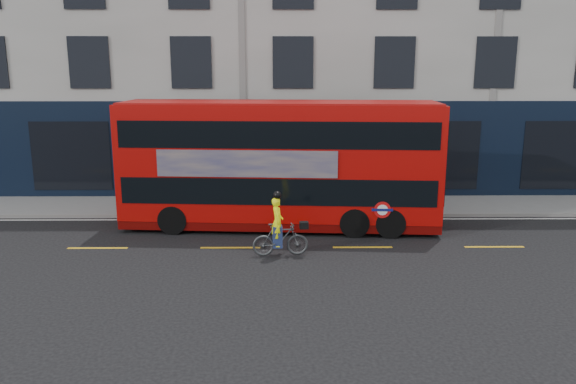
{
  "coord_description": "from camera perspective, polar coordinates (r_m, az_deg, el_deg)",
  "views": [
    {
      "loc": [
        1.58,
        -14.66,
        5.34
      ],
      "look_at": [
        1.74,
        1.3,
        1.77
      ],
      "focal_mm": 35.0,
      "sensor_mm": 36.0,
      "label": 1
    }
  ],
  "objects": [
    {
      "name": "lane_dashes",
      "position": [
        17.09,
        -5.88,
        -5.65
      ],
      "size": [
        58.0,
        0.12,
        0.01
      ],
      "primitive_type": null,
      "color": "gold",
      "rests_on": "ground"
    },
    {
      "name": "road_edge_line",
      "position": [
        20.14,
        -5.05,
        -2.8
      ],
      "size": [
        58.0,
        0.1,
        0.01
      ],
      "primitive_type": "cube",
      "color": "silver",
      "rests_on": "ground"
    },
    {
      "name": "kerb",
      "position": [
        20.41,
        -4.99,
        -2.41
      ],
      "size": [
        60.0,
        0.12,
        0.13
      ],
      "primitive_type": "cube",
      "color": "gray",
      "rests_on": "ground"
    },
    {
      "name": "pavement",
      "position": [
        21.86,
        -4.7,
        -1.4
      ],
      "size": [
        60.0,
        3.0,
        0.12
      ],
      "primitive_type": "cube",
      "color": "gray",
      "rests_on": "ground"
    },
    {
      "name": "building_terrace",
      "position": [
        27.73,
        -4.0,
        17.03
      ],
      "size": [
        50.0,
        10.07,
        15.0
      ],
      "color": "beige",
      "rests_on": "ground"
    },
    {
      "name": "bus",
      "position": [
        18.72,
        -0.73,
        2.87
      ],
      "size": [
        10.64,
        3.1,
        4.23
      ],
      "rotation": [
        0.0,
        0.0,
        -0.07
      ],
      "color": "#AD0906",
      "rests_on": "ground"
    },
    {
      "name": "ground",
      "position": [
        15.68,
        -6.37,
        -7.37
      ],
      "size": [
        120.0,
        120.0,
        0.0
      ],
      "primitive_type": "plane",
      "color": "black",
      "rests_on": "ground"
    },
    {
      "name": "cyclist",
      "position": [
        16.13,
        -0.84,
        -4.34
      ],
      "size": [
        1.65,
        0.6,
        1.91
      ],
      "rotation": [
        0.0,
        0.0,
        0.09
      ],
      "color": "#424547",
      "rests_on": "ground"
    }
  ]
}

